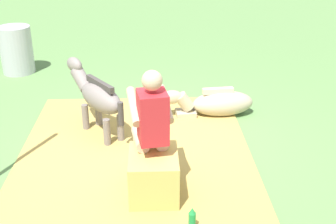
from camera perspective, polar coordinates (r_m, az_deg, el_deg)
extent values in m
plane|color=#608C4C|center=(5.67, -2.27, -4.13)|extent=(24.00, 24.00, 0.00)
cube|color=tan|center=(5.57, -4.19, -4.59)|extent=(3.11, 2.81, 0.02)
cube|color=tan|center=(4.60, -1.86, -8.16)|extent=(0.61, 0.50, 0.48)
cylinder|color=#D8AD8C|center=(4.64, -3.57, -3.39)|extent=(0.42, 0.20, 0.14)
cylinder|color=#D8AD8C|center=(4.96, -3.82, -5.49)|extent=(0.11, 0.11, 0.48)
cube|color=black|center=(5.07, -3.75, -7.55)|extent=(0.23, 0.13, 0.06)
cylinder|color=#D8AD8C|center=(4.67, -1.14, -3.16)|extent=(0.42, 0.20, 0.14)
cylinder|color=#D8AD8C|center=(4.99, -1.54, -5.26)|extent=(0.11, 0.11, 0.48)
cube|color=black|center=(5.10, -1.51, -7.32)|extent=(0.23, 0.13, 0.06)
cube|color=red|center=(4.33, -1.98, -0.65)|extent=(0.34, 0.33, 0.52)
cylinder|color=#D8AD8C|center=(4.44, -4.43, 0.73)|extent=(0.51, 0.17, 0.26)
cylinder|color=#D8AD8C|center=(4.49, -0.38, 1.07)|extent=(0.51, 0.17, 0.26)
sphere|color=#D8AD8C|center=(4.18, -2.06, 4.06)|extent=(0.20, 0.20, 0.20)
ellipsoid|color=slate|center=(5.70, -8.62, 1.82)|extent=(0.87, 0.75, 0.34)
cylinder|color=slate|center=(6.03, -10.55, -0.70)|extent=(0.09, 0.09, 0.37)
cylinder|color=slate|center=(6.11, -8.90, -0.21)|extent=(0.09, 0.09, 0.37)
cylinder|color=slate|center=(5.58, -7.85, -2.67)|extent=(0.09, 0.09, 0.37)
cylinder|color=slate|center=(5.67, -6.11, -2.11)|extent=(0.09, 0.09, 0.37)
cylinder|color=slate|center=(6.08, -11.03, 4.14)|extent=(0.40, 0.36, 0.33)
ellipsoid|color=slate|center=(6.18, -11.93, 5.98)|extent=(0.35, 0.32, 0.20)
cube|color=#433D3A|center=(5.63, -8.74, 3.60)|extent=(0.52, 0.40, 0.08)
cylinder|color=#433D3A|center=(5.35, -6.08, -0.22)|extent=(0.07, 0.07, 0.30)
ellipsoid|color=tan|center=(6.41, 7.06, 1.11)|extent=(0.49, 0.92, 0.36)
cube|color=tan|center=(6.36, 2.28, -0.23)|extent=(0.27, 0.30, 0.10)
cylinder|color=tan|center=(6.27, 2.13, 1.33)|extent=(0.21, 0.30, 0.30)
ellipsoid|color=tan|center=(6.22, 0.51, 1.91)|extent=(0.19, 0.31, 0.20)
cube|color=beige|center=(6.32, 6.45, 2.73)|extent=(0.12, 0.45, 0.08)
cylinder|color=#268C3F|center=(4.24, 3.11, -13.87)|extent=(0.07, 0.07, 0.19)
cone|color=#268C3F|center=(4.16, 3.15, -12.54)|extent=(0.06, 0.06, 0.06)
cylinder|color=#B2B2B7|center=(8.45, -18.90, 7.57)|extent=(0.57, 0.57, 0.84)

